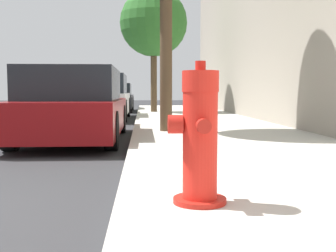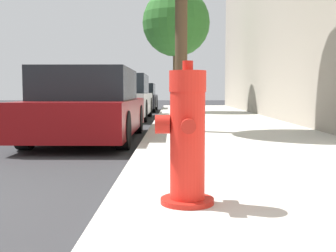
{
  "view_description": "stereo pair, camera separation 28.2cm",
  "coord_description": "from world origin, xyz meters",
  "px_view_note": "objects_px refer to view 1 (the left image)",
  "views": [
    {
      "loc": [
        2.35,
        -2.6,
        0.9
      ],
      "look_at": [
        2.59,
        1.38,
        0.57
      ],
      "focal_mm": 45.0,
      "sensor_mm": 36.0,
      "label": 1
    },
    {
      "loc": [
        2.63,
        -2.61,
        0.9
      ],
      "look_at": [
        2.59,
        1.38,
        0.57
      ],
      "focal_mm": 45.0,
      "sensor_mm": 36.0,
      "label": 2
    }
  ],
  "objects_px": {
    "parked_car_near": "(74,106)",
    "parked_car_far": "(112,98)",
    "parked_car_mid": "(102,98)",
    "street_tree_far": "(154,23)",
    "fire_hydrant": "(199,139)"
  },
  "relations": [
    {
      "from": "parked_car_near",
      "to": "street_tree_far",
      "type": "xyz_separation_m",
      "value": [
        1.64,
        7.99,
        2.77
      ]
    },
    {
      "from": "parked_car_near",
      "to": "parked_car_far",
      "type": "distance_m",
      "value": 11.23
    },
    {
      "from": "fire_hydrant",
      "to": "parked_car_near",
      "type": "distance_m",
      "value": 5.14
    },
    {
      "from": "parked_car_near",
      "to": "parked_car_far",
      "type": "bearing_deg",
      "value": 90.65
    },
    {
      "from": "street_tree_far",
      "to": "fire_hydrant",
      "type": "bearing_deg",
      "value": -90.13
    },
    {
      "from": "fire_hydrant",
      "to": "parked_car_near",
      "type": "height_order",
      "value": "parked_car_near"
    },
    {
      "from": "fire_hydrant",
      "to": "street_tree_far",
      "type": "bearing_deg",
      "value": 89.87
    },
    {
      "from": "street_tree_far",
      "to": "parked_car_far",
      "type": "bearing_deg",
      "value": 118.57
    },
    {
      "from": "parked_car_near",
      "to": "street_tree_far",
      "type": "bearing_deg",
      "value": 78.39
    },
    {
      "from": "parked_car_near",
      "to": "parked_car_mid",
      "type": "bearing_deg",
      "value": 90.81
    },
    {
      "from": "fire_hydrant",
      "to": "parked_car_near",
      "type": "bearing_deg",
      "value": 108.28
    },
    {
      "from": "fire_hydrant",
      "to": "parked_car_near",
      "type": "xyz_separation_m",
      "value": [
        -1.61,
        4.88,
        0.05
      ]
    },
    {
      "from": "parked_car_near",
      "to": "street_tree_far",
      "type": "height_order",
      "value": "street_tree_far"
    },
    {
      "from": "parked_car_far",
      "to": "parked_car_near",
      "type": "bearing_deg",
      "value": -89.35
    },
    {
      "from": "parked_car_near",
      "to": "parked_car_mid",
      "type": "height_order",
      "value": "parked_car_mid"
    }
  ]
}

